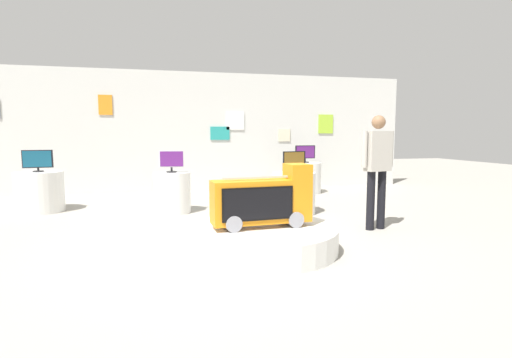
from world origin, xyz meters
TOP-DOWN VIEW (x-y plane):
  - ground_plane at (0.00, 0.00)m, footprint 30.00×30.00m
  - back_wall_display at (-0.00, 5.02)m, footprint 11.13×0.13m
  - main_display_pedestal at (0.27, -0.39)m, footprint 1.87×1.87m
  - novelty_firetruck_tv at (0.30, -0.40)m, footprint 1.23×0.44m
  - display_pedestal_left_rear at (2.53, 4.00)m, footprint 0.77×0.77m
  - tv_on_left_rear at (2.53, 3.99)m, footprint 0.50×0.19m
  - display_pedestal_center_rear at (1.43, 1.69)m, footprint 0.76×0.76m
  - tv_on_center_rear at (1.43, 1.68)m, footprint 0.45×0.21m
  - display_pedestal_right_rear at (-3.03, 3.00)m, footprint 0.84×0.84m
  - tv_on_right_rear at (-3.03, 3.00)m, footprint 0.51×0.18m
  - display_pedestal_far_right at (-0.68, 2.30)m, footprint 0.66×0.66m
  - tv_on_far_right at (-0.67, 2.29)m, footprint 0.44×0.19m
  - shopper_browsing_near_truck at (2.22, 0.26)m, footprint 0.55×0.26m

SIDE VIEW (x-z plane):
  - ground_plane at x=0.00m, z-range 0.00..0.00m
  - main_display_pedestal at x=0.27m, z-range 0.00..0.29m
  - display_pedestal_left_rear at x=2.53m, z-range 0.00..0.73m
  - display_pedestal_center_rear at x=1.43m, z-range 0.00..0.73m
  - display_pedestal_right_rear at x=-3.03m, z-range 0.00..0.73m
  - display_pedestal_far_right at x=-0.68m, z-range 0.00..0.73m
  - novelty_firetruck_tv at x=0.30m, z-range 0.23..0.99m
  - tv_on_center_rear at x=1.43m, z-range 0.75..1.13m
  - tv_on_right_rear at x=-3.03m, z-range 0.75..1.15m
  - tv_on_far_right at x=-0.67m, z-range 0.76..1.15m
  - tv_on_left_rear at x=2.53m, z-range 0.76..1.17m
  - shopper_browsing_near_truck at x=2.22m, z-range 0.15..1.84m
  - back_wall_display at x=0.00m, z-range 0.00..2.92m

